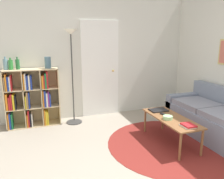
% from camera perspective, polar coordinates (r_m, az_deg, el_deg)
% --- Properties ---
extents(wall_back, '(7.08, 0.11, 2.60)m').
position_cam_1_polar(wall_back, '(4.70, -4.12, 8.61)').
color(wall_back, silver).
rests_on(wall_back, ground_plane).
extents(rug, '(2.01, 2.01, 0.01)m').
position_cam_1_polar(rug, '(3.73, 14.93, -13.50)').
color(rug, maroon).
rests_on(rug, ground_plane).
extents(bookshelf, '(0.98, 0.34, 1.11)m').
position_cam_1_polar(bookshelf, '(4.45, -20.47, -2.01)').
color(bookshelf, beige).
rests_on(bookshelf, ground_plane).
extents(floor_lamp, '(0.31, 0.31, 1.83)m').
position_cam_1_polar(floor_lamp, '(4.24, -10.54, 9.32)').
color(floor_lamp, '#333333').
rests_on(floor_lamp, ground_plane).
extents(couch, '(0.82, 1.74, 0.81)m').
position_cam_1_polar(couch, '(4.23, 25.64, -7.06)').
color(couch, gray).
rests_on(couch, ground_plane).
extents(coffee_table, '(0.45, 1.11, 0.43)m').
position_cam_1_polar(coffee_table, '(3.64, 15.13, -7.74)').
color(coffee_table, brown).
rests_on(coffee_table, ground_plane).
extents(laptop, '(0.30, 0.22, 0.02)m').
position_cam_1_polar(laptop, '(3.90, 12.03, -5.27)').
color(laptop, black).
rests_on(laptop, coffee_table).
extents(bowl, '(0.15, 0.15, 0.05)m').
position_cam_1_polar(bowl, '(3.52, 14.36, -7.11)').
color(bowl, '#9ED193').
rests_on(bowl, coffee_table).
extents(book_stack_on_table, '(0.17, 0.19, 0.04)m').
position_cam_1_polar(book_stack_on_table, '(3.31, 19.28, -8.89)').
color(book_stack_on_table, silver).
rests_on(book_stack_on_table, coffee_table).
extents(remote, '(0.07, 0.16, 0.02)m').
position_cam_1_polar(remote, '(3.70, 13.45, -6.37)').
color(remote, black).
rests_on(remote, coffee_table).
extents(bottle_left, '(0.08, 0.08, 0.24)m').
position_cam_1_polar(bottle_left, '(4.37, -26.03, 5.92)').
color(bottle_left, '#6B93A3').
rests_on(bottle_left, bookshelf).
extents(bottle_middle, '(0.08, 0.08, 0.22)m').
position_cam_1_polar(bottle_middle, '(4.35, -24.94, 5.88)').
color(bottle_middle, '#2D8438').
rests_on(bottle_middle, bookshelf).
extents(bottle_right, '(0.07, 0.07, 0.23)m').
position_cam_1_polar(bottle_right, '(4.34, -23.43, 6.08)').
color(bottle_right, '#236633').
rests_on(bottle_right, bookshelf).
extents(vase_on_shelf, '(0.12, 0.12, 0.21)m').
position_cam_1_polar(vase_on_shelf, '(4.33, -16.42, 6.77)').
color(vase_on_shelf, slate).
rests_on(vase_on_shelf, bookshelf).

